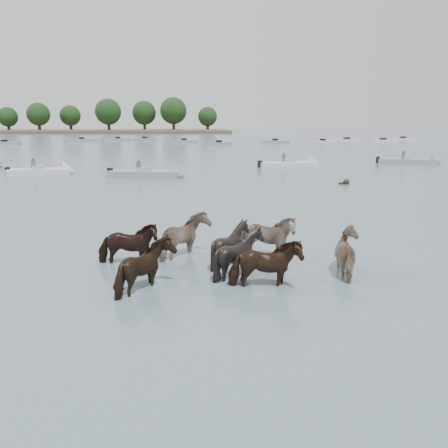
{
  "coord_description": "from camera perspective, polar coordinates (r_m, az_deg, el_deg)",
  "views": [
    {
      "loc": [
        -2.54,
        -10.79,
        4.11
      ],
      "look_at": [
        -1.64,
        2.47,
        1.1
      ],
      "focal_mm": 36.77,
      "sensor_mm": 36.0,
      "label": 1
    }
  ],
  "objects": [
    {
      "name": "ground",
      "position": [
        11.82,
        8.84,
        -7.73
      ],
      "size": [
        400.0,
        400.0,
        0.0
      ],
      "primitive_type": "plane",
      "color": "#4A5C6B",
      "rests_on": "ground"
    },
    {
      "name": "pony_herd",
      "position": [
        12.83,
        0.34,
        -3.55
      ],
      "size": [
        7.96,
        4.63,
        1.59
      ],
      "color": "black",
      "rests_on": "ground"
    },
    {
      "name": "swimming_pony",
      "position": [
        31.43,
        14.87,
        5.0
      ],
      "size": [
        0.72,
        0.44,
        0.44
      ],
      "color": "black",
      "rests_on": "ground"
    },
    {
      "name": "motorboat_a",
      "position": [
        38.34,
        -20.89,
        6.11
      ],
      "size": [
        5.22,
        2.41,
        1.92
      ],
      "rotation": [
        0.0,
        0.0,
        0.17
      ],
      "color": "silver",
      "rests_on": "ground"
    },
    {
      "name": "motorboat_b",
      "position": [
        34.43,
        -8.62,
        6.14
      ],
      "size": [
        5.97,
        2.67,
        1.92
      ],
      "rotation": [
        0.0,
        0.0,
        -0.19
      ],
      "color": "gray",
      "rests_on": "ground"
    },
    {
      "name": "motorboat_c",
      "position": [
        42.16,
        8.96,
        7.32
      ],
      "size": [
        6.01,
        2.52,
        1.92
      ],
      "rotation": [
        0.0,
        0.0,
        0.16
      ],
      "color": "silver",
      "rests_on": "ground"
    },
    {
      "name": "motorboat_e",
      "position": [
        48.34,
        22.72,
        7.17
      ],
      "size": [
        6.07,
        3.13,
        1.92
      ],
      "rotation": [
        0.0,
        0.0,
        -0.27
      ],
      "color": "gray",
      "rests_on": "ground"
    },
    {
      "name": "distant_flotilla",
      "position": [
        87.14,
        -2.15,
        10.21
      ],
      "size": [
        101.52,
        25.12,
        0.93
      ],
      "color": "silver",
      "rests_on": "ground"
    }
  ]
}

